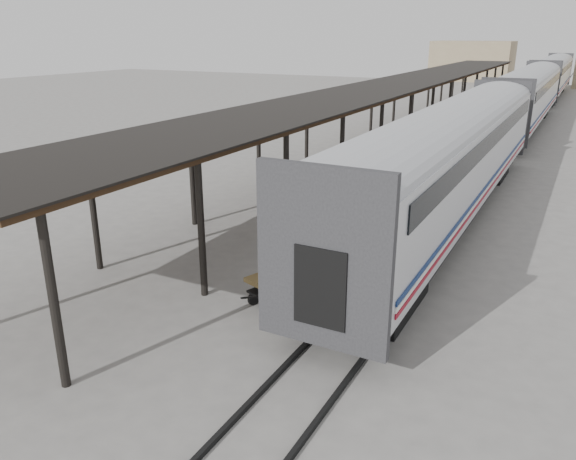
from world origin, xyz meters
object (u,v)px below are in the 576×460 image
(baggage_cart, at_px, (291,279))
(porter, at_px, (286,251))
(pedestrian, at_px, (355,162))
(luggage_tug, at_px, (387,165))

(baggage_cart, distance_m, porter, 1.30)
(pedestrian, bearing_deg, baggage_cart, 126.83)
(luggage_tug, distance_m, porter, 16.31)
(porter, relative_size, pedestrian, 1.05)
(baggage_cart, bearing_deg, pedestrian, 123.93)
(baggage_cart, relative_size, porter, 1.49)
(luggage_tug, xyz_separation_m, pedestrian, (-1.32, -1.27, 0.30))
(luggage_tug, relative_size, pedestrian, 0.84)
(pedestrian, bearing_deg, porter, 126.84)
(luggage_tug, bearing_deg, porter, -86.32)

